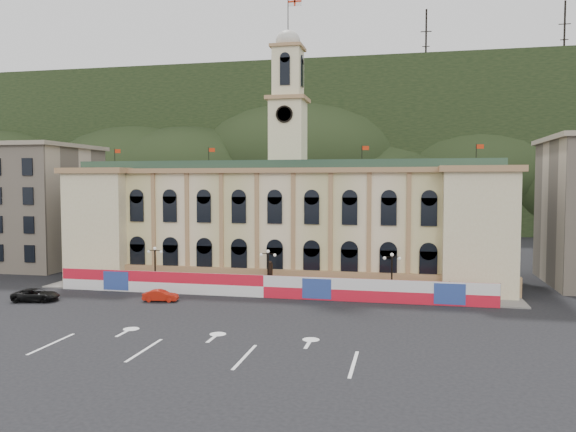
% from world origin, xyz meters
% --- Properties ---
extents(ground, '(260.00, 260.00, 0.00)m').
position_xyz_m(ground, '(0.00, 0.00, 0.00)').
color(ground, black).
rests_on(ground, ground).
extents(lane_markings, '(26.00, 10.00, 0.02)m').
position_xyz_m(lane_markings, '(0.00, -5.00, 0.00)').
color(lane_markings, white).
rests_on(lane_markings, ground).
extents(hill_ridge, '(230.00, 80.00, 64.00)m').
position_xyz_m(hill_ridge, '(0.03, 121.99, 19.48)').
color(hill_ridge, black).
rests_on(hill_ridge, ground).
extents(city_hall, '(56.20, 17.60, 37.10)m').
position_xyz_m(city_hall, '(0.00, 27.63, 7.85)').
color(city_hall, beige).
rests_on(city_hall, ground).
extents(side_building_left, '(21.00, 17.00, 18.60)m').
position_xyz_m(side_building_left, '(-43.00, 30.93, 9.33)').
color(side_building_left, '#C1AD95').
rests_on(side_building_left, ground).
extents(hoarding_fence, '(50.00, 0.44, 2.50)m').
position_xyz_m(hoarding_fence, '(0.06, 15.07, 1.25)').
color(hoarding_fence, red).
rests_on(hoarding_fence, ground).
extents(pavement, '(56.00, 5.50, 0.16)m').
position_xyz_m(pavement, '(0.00, 17.75, 0.08)').
color(pavement, slate).
rests_on(pavement, ground).
extents(statue, '(1.40, 1.40, 3.72)m').
position_xyz_m(statue, '(0.00, 18.00, 1.19)').
color(statue, '#595651').
rests_on(statue, ground).
extents(lamp_left, '(1.96, 0.44, 5.15)m').
position_xyz_m(lamp_left, '(-14.00, 17.00, 3.07)').
color(lamp_left, black).
rests_on(lamp_left, ground).
extents(lamp_center, '(1.96, 0.44, 5.15)m').
position_xyz_m(lamp_center, '(0.00, 17.00, 3.07)').
color(lamp_center, black).
rests_on(lamp_center, ground).
extents(lamp_right, '(1.96, 0.44, 5.15)m').
position_xyz_m(lamp_right, '(14.00, 17.00, 3.07)').
color(lamp_right, black).
rests_on(lamp_right, ground).
extents(red_sedan, '(2.41, 4.14, 1.24)m').
position_xyz_m(red_sedan, '(-10.41, 10.73, 0.62)').
color(red_sedan, '#AE1B0C').
rests_on(red_sedan, ground).
extents(black_suv, '(4.31, 5.84, 1.36)m').
position_xyz_m(black_suv, '(-23.65, 7.96, 0.68)').
color(black_suv, black).
rests_on(black_suv, ground).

